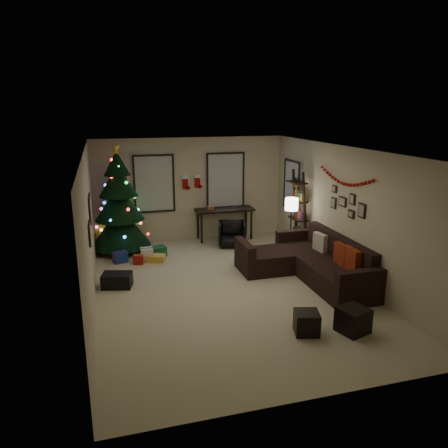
{
  "coord_description": "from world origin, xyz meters",
  "views": [
    {
      "loc": [
        -2.22,
        -7.59,
        3.45
      ],
      "look_at": [
        0.1,
        0.6,
        1.15
      ],
      "focal_mm": 34.82,
      "sensor_mm": 36.0,
      "label": 1
    }
  ],
  "objects_px": {
    "christmas_tree": "(119,207)",
    "desk": "(225,212)",
    "desk_chair": "(232,234)",
    "sofa": "(310,263)",
    "bookshelf": "(299,213)"
  },
  "relations": [
    {
      "from": "desk_chair",
      "to": "desk",
      "type": "bearing_deg",
      "value": 106.35
    },
    {
      "from": "bookshelf",
      "to": "desk_chair",
      "type": "bearing_deg",
      "value": 148.94
    },
    {
      "from": "desk",
      "to": "bookshelf",
      "type": "distance_m",
      "value": 2.1
    },
    {
      "from": "christmas_tree",
      "to": "desk_chair",
      "type": "relative_size",
      "value": 4.17
    },
    {
      "from": "desk_chair",
      "to": "bookshelf",
      "type": "relative_size",
      "value": 0.32
    },
    {
      "from": "sofa",
      "to": "desk_chair",
      "type": "relative_size",
      "value": 4.48
    },
    {
      "from": "sofa",
      "to": "bookshelf",
      "type": "xyz_separation_m",
      "value": [
        0.48,
        1.58,
        0.68
      ]
    },
    {
      "from": "christmas_tree",
      "to": "desk",
      "type": "bearing_deg",
      "value": 5.28
    },
    {
      "from": "christmas_tree",
      "to": "bookshelf",
      "type": "xyz_separation_m",
      "value": [
        4.17,
        -1.26,
        -0.14
      ]
    },
    {
      "from": "christmas_tree",
      "to": "sofa",
      "type": "distance_m",
      "value": 4.73
    },
    {
      "from": "sofa",
      "to": "desk",
      "type": "distance_m",
      "value": 3.27
    },
    {
      "from": "sofa",
      "to": "bookshelf",
      "type": "distance_m",
      "value": 1.78
    },
    {
      "from": "christmas_tree",
      "to": "bookshelf",
      "type": "relative_size",
      "value": 1.33
    },
    {
      "from": "sofa",
      "to": "desk_chair",
      "type": "height_order",
      "value": "sofa"
    },
    {
      "from": "bookshelf",
      "to": "desk",
      "type": "bearing_deg",
      "value": 133.67
    }
  ]
}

